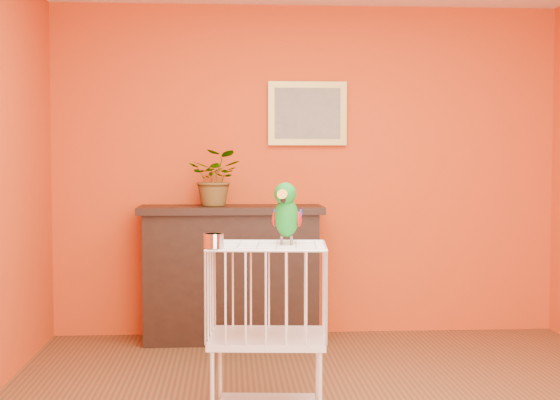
{
  "coord_description": "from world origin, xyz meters",
  "views": [
    {
      "loc": [
        -0.62,
        -3.92,
        1.39
      ],
      "look_at": [
        -0.35,
        0.15,
        1.18
      ],
      "focal_mm": 50.0,
      "sensor_mm": 36.0,
      "label": 1
    }
  ],
  "objects": [
    {
      "name": "room_shell",
      "position": [
        0.0,
        0.0,
        1.58
      ],
      "size": [
        4.5,
        4.5,
        4.5
      ],
      "color": "#CE4413",
      "rests_on": "ground"
    },
    {
      "name": "console_cabinet",
      "position": [
        -0.61,
        2.01,
        0.52
      ],
      "size": [
        1.39,
        0.5,
        1.03
      ],
      "color": "black",
      "rests_on": "ground"
    },
    {
      "name": "potted_plant",
      "position": [
        -0.72,
        2.01,
        1.2
      ],
      "size": [
        0.45,
        0.48,
        0.33
      ],
      "primitive_type": "imported",
      "rotation": [
        0.0,
        0.0,
        -0.17
      ],
      "color": "#26722D",
      "rests_on": "console_cabinet"
    },
    {
      "name": "framed_picture",
      "position": [
        0.0,
        2.22,
        1.75
      ],
      "size": [
        0.62,
        0.04,
        0.5
      ],
      "color": "gold",
      "rests_on": "room_shell"
    },
    {
      "name": "birdcage",
      "position": [
        -0.42,
        0.17,
        0.49
      ],
      "size": [
        0.64,
        0.52,
        0.94
      ],
      "rotation": [
        0.0,
        0.0,
        -0.08
      ],
      "color": "white",
      "rests_on": "ground"
    },
    {
      "name": "feed_cup",
      "position": [
        -0.7,
        -0.0,
        0.98
      ],
      "size": [
        0.1,
        0.1,
        0.07
      ],
      "primitive_type": "cylinder",
      "color": "silver",
      "rests_on": "birdcage"
    },
    {
      "name": "parrot",
      "position": [
        -0.32,
        0.17,
        1.11
      ],
      "size": [
        0.17,
        0.3,
        0.33
      ],
      "rotation": [
        0.0,
        0.0,
        -0.26
      ],
      "color": "#59544C",
      "rests_on": "birdcage"
    }
  ]
}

